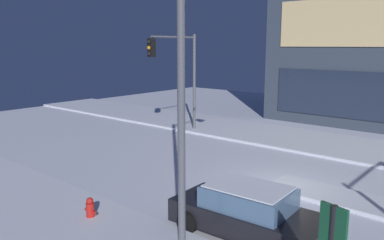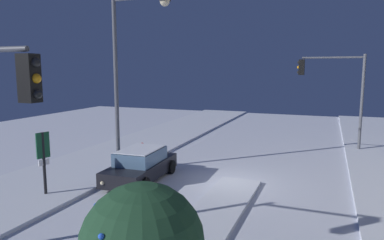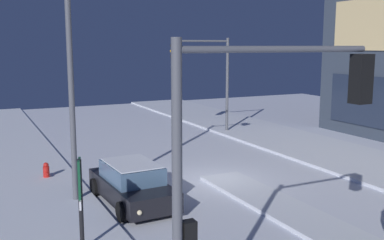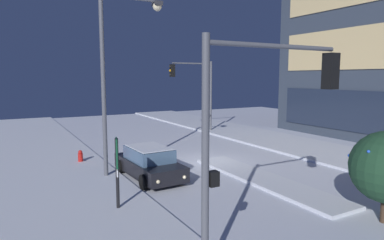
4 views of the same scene
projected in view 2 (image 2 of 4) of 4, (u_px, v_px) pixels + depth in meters
ground at (230, 183)px, 15.89m from camera, size 52.00×52.00×0.00m
curb_strip_near at (90, 165)px, 18.65m from camera, size 52.00×5.20×0.14m
median_strip at (211, 219)px, 11.90m from camera, size 9.00×1.80×0.14m
car_near at (141, 165)px, 16.17m from camera, size 4.59×2.21×1.49m
traffic_light_corner_far_left at (335, 84)px, 22.08m from camera, size 0.32×4.04×6.04m
street_lamp_arched at (129, 62)px, 16.70m from camera, size 0.56×3.02×8.47m
fire_hydrant at (142, 149)px, 20.98m from camera, size 0.48×0.26×0.76m
parking_info_sign at (44, 156)px, 13.91m from camera, size 0.55×0.21×2.64m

